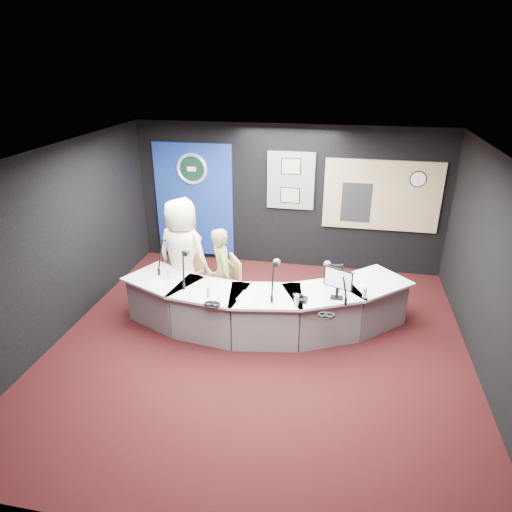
% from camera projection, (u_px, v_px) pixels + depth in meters
% --- Properties ---
extents(ground, '(6.00, 6.00, 0.00)m').
position_uv_depth(ground, '(259.00, 347.00, 6.71)').
color(ground, black).
rests_on(ground, ground).
extents(ceiling, '(6.00, 6.00, 0.02)m').
position_uv_depth(ceiling, '(259.00, 156.00, 5.59)').
color(ceiling, silver).
rests_on(ceiling, ground).
extents(wall_back, '(6.00, 0.02, 2.80)m').
position_uv_depth(wall_back, '(288.00, 198.00, 8.84)').
color(wall_back, black).
rests_on(wall_back, ground).
extents(wall_front, '(6.00, 0.02, 2.80)m').
position_uv_depth(wall_front, '(186.00, 420.00, 3.46)').
color(wall_front, black).
rests_on(wall_front, ground).
extents(wall_left, '(0.02, 6.00, 2.80)m').
position_uv_depth(wall_left, '(58.00, 244.00, 6.68)').
color(wall_left, black).
rests_on(wall_left, ground).
extents(wall_right, '(0.02, 6.00, 2.80)m').
position_uv_depth(wall_right, '(498.00, 279.00, 5.62)').
color(wall_right, black).
rests_on(wall_right, ground).
extents(broadcast_desk, '(4.50, 1.90, 0.75)m').
position_uv_depth(broadcast_desk, '(262.00, 306.00, 7.07)').
color(broadcast_desk, silver).
rests_on(broadcast_desk, ground).
extents(backdrop_panel, '(1.60, 0.05, 2.30)m').
position_uv_depth(backdrop_panel, '(194.00, 200.00, 9.21)').
color(backdrop_panel, navy).
rests_on(backdrop_panel, wall_back).
extents(agency_seal, '(0.63, 0.07, 0.63)m').
position_uv_depth(agency_seal, '(192.00, 169.00, 8.91)').
color(agency_seal, silver).
rests_on(agency_seal, backdrop_panel).
extents(seal_center, '(0.48, 0.01, 0.48)m').
position_uv_depth(seal_center, '(192.00, 169.00, 8.92)').
color(seal_center, black).
rests_on(seal_center, backdrop_panel).
extents(pinboard, '(0.90, 0.04, 1.10)m').
position_uv_depth(pinboard, '(291.00, 181.00, 8.67)').
color(pinboard, slate).
rests_on(pinboard, wall_back).
extents(framed_photo_upper, '(0.34, 0.02, 0.27)m').
position_uv_depth(framed_photo_upper, '(291.00, 166.00, 8.53)').
color(framed_photo_upper, gray).
rests_on(framed_photo_upper, pinboard).
extents(framed_photo_lower, '(0.34, 0.02, 0.27)m').
position_uv_depth(framed_photo_lower, '(290.00, 195.00, 8.75)').
color(framed_photo_lower, gray).
rests_on(framed_photo_lower, pinboard).
extents(booth_window_frame, '(2.12, 0.06, 1.32)m').
position_uv_depth(booth_window_frame, '(381.00, 196.00, 8.45)').
color(booth_window_frame, tan).
rests_on(booth_window_frame, wall_back).
extents(booth_glow, '(2.00, 0.02, 1.20)m').
position_uv_depth(booth_glow, '(382.00, 196.00, 8.44)').
color(booth_glow, '#FFF0A1').
rests_on(booth_glow, booth_window_frame).
extents(equipment_rack, '(0.55, 0.02, 0.75)m').
position_uv_depth(equipment_rack, '(356.00, 203.00, 8.56)').
color(equipment_rack, black).
rests_on(equipment_rack, booth_window_frame).
extents(wall_clock, '(0.28, 0.01, 0.28)m').
position_uv_depth(wall_clock, '(418.00, 179.00, 8.18)').
color(wall_clock, white).
rests_on(wall_clock, booth_window_frame).
extents(armchair_left, '(0.75, 0.75, 1.05)m').
position_uv_depth(armchair_left, '(184.00, 278.00, 7.60)').
color(armchair_left, '#B08150').
rests_on(armchair_left, ground).
extents(armchair_right, '(0.74, 0.74, 0.95)m').
position_uv_depth(armchair_right, '(223.00, 287.00, 7.41)').
color(armchair_right, '#B08150').
rests_on(armchair_right, ground).
extents(draped_jacket, '(0.51, 0.25, 0.70)m').
position_uv_depth(draped_jacket, '(183.00, 267.00, 7.80)').
color(draped_jacket, gray).
rests_on(draped_jacket, armchair_left).
extents(person_man, '(1.05, 0.81, 1.90)m').
position_uv_depth(person_man, '(183.00, 255.00, 7.43)').
color(person_man, beige).
rests_on(person_man, ground).
extents(person_woman, '(0.56, 0.65, 1.50)m').
position_uv_depth(person_woman, '(223.00, 272.00, 7.30)').
color(person_woman, olive).
rests_on(person_woman, ground).
extents(computer_monitor, '(0.44, 0.23, 0.33)m').
position_uv_depth(computer_monitor, '(338.00, 278.00, 6.39)').
color(computer_monitor, black).
rests_on(computer_monitor, broadcast_desk).
extents(desk_phone, '(0.20, 0.17, 0.05)m').
position_uv_depth(desk_phone, '(301.00, 299.00, 6.44)').
color(desk_phone, black).
rests_on(desk_phone, broadcast_desk).
extents(headphones_near, '(0.22, 0.22, 0.04)m').
position_uv_depth(headphones_near, '(327.00, 315.00, 6.06)').
color(headphones_near, black).
rests_on(headphones_near, broadcast_desk).
extents(headphones_far, '(0.22, 0.22, 0.04)m').
position_uv_depth(headphones_far, '(212.00, 304.00, 6.33)').
color(headphones_far, black).
rests_on(headphones_far, broadcast_desk).
extents(paper_stack, '(0.37, 0.40, 0.00)m').
position_uv_depth(paper_stack, '(156.00, 284.00, 6.92)').
color(paper_stack, white).
rests_on(paper_stack, broadcast_desk).
extents(notepad, '(0.26, 0.34, 0.00)m').
position_uv_depth(notepad, '(247.00, 296.00, 6.57)').
color(notepad, white).
rests_on(notepad, broadcast_desk).
extents(boom_mic_a, '(0.21, 0.73, 0.60)m').
position_uv_depth(boom_mic_a, '(168.00, 250.00, 7.36)').
color(boom_mic_a, black).
rests_on(boom_mic_a, broadcast_desk).
extents(boom_mic_b, '(0.28, 0.72, 0.60)m').
position_uv_depth(boom_mic_b, '(185.00, 262.00, 6.94)').
color(boom_mic_b, black).
rests_on(boom_mic_b, broadcast_desk).
extents(boom_mic_c, '(0.16, 0.74, 0.60)m').
position_uv_depth(boom_mic_c, '(274.00, 274.00, 6.57)').
color(boom_mic_c, black).
rests_on(boom_mic_c, broadcast_desk).
extents(boom_mic_d, '(0.42, 0.66, 0.60)m').
position_uv_depth(boom_mic_d, '(337.00, 276.00, 6.51)').
color(boom_mic_d, black).
rests_on(boom_mic_d, broadcast_desk).
extents(water_bottles, '(3.03, 0.60, 0.18)m').
position_uv_depth(water_bottles, '(261.00, 287.00, 6.63)').
color(water_bottles, silver).
rests_on(water_bottles, broadcast_desk).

